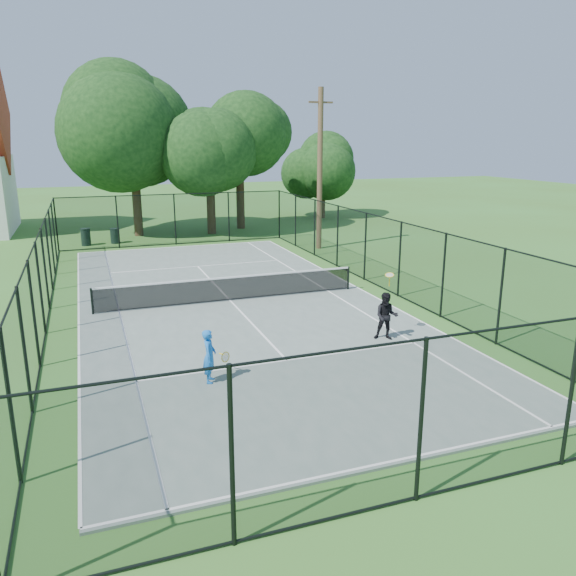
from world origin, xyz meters
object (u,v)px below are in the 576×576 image
object	(u,v)px
trash_bin_right	(115,236)
player_blue	(210,356)
tennis_net	(230,288)
trash_bin_left	(86,237)
player_black	(386,316)
utility_pole	(320,169)

from	to	relation	value
trash_bin_right	player_blue	bearing A→B (deg)	-87.24
tennis_net	trash_bin_right	bearing A→B (deg)	102.92
tennis_net	trash_bin_right	xyz separation A→B (m)	(-3.37, 14.67, -0.12)
trash_bin_left	player_black	xyz separation A→B (m)	(8.49, -20.30, 0.29)
trash_bin_right	player_blue	size ratio (longest dim) A/B	0.65
tennis_net	utility_pole	distance (m)	12.35
utility_pole	player_black	bearing A→B (deg)	-105.27
player_black	trash_bin_left	bearing A→B (deg)	112.70
trash_bin_left	player_blue	distance (m)	21.72
utility_pole	player_black	distance (m)	15.78
trash_bin_left	player_blue	xyz separation A→B (m)	(2.71, -21.55, 0.24)
tennis_net	trash_bin_left	world-z (taller)	trash_bin_left
trash_bin_right	player_black	bearing A→B (deg)	-71.55
player_black	player_blue	bearing A→B (deg)	-167.87
tennis_net	trash_bin_left	bearing A→B (deg)	109.13
trash_bin_left	trash_bin_right	bearing A→B (deg)	6.18
trash_bin_left	player_black	size ratio (longest dim) A/B	0.50
tennis_net	player_blue	distance (m)	7.43
trash_bin_right	tennis_net	bearing A→B (deg)	-77.08
trash_bin_right	player_black	xyz separation A→B (m)	(6.83, -20.48, 0.35)
player_blue	trash_bin_left	bearing A→B (deg)	97.17
player_blue	player_black	distance (m)	5.92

